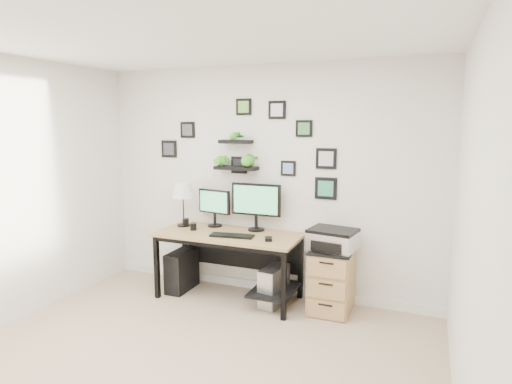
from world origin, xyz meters
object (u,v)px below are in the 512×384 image
at_px(monitor_right, 256,203).
at_px(pc_tower_grey, 274,286).
at_px(table_lamp, 183,191).
at_px(file_cabinet, 331,280).
at_px(desk, 233,244).
at_px(pc_tower_black, 182,270).
at_px(monitor_left, 214,205).
at_px(printer, 333,239).
at_px(mug, 193,227).

height_order(monitor_right, pc_tower_grey, monitor_right).
distance_m(table_lamp, pc_tower_grey, 1.52).
bearing_deg(file_cabinet, desk, -176.99).
bearing_deg(pc_tower_black, desk, 1.41).
height_order(monitor_right, table_lamp, monitor_right).
bearing_deg(table_lamp, monitor_left, 17.57).
xyz_separation_m(table_lamp, file_cabinet, (1.79, -0.03, -0.83)).
relative_size(monitor_right, pc_tower_grey, 1.30).
bearing_deg(pc_tower_grey, table_lamp, 174.84).
bearing_deg(pc_tower_black, monitor_left, 32.82).
height_order(pc_tower_grey, file_cabinet, file_cabinet).
bearing_deg(file_cabinet, printer, 8.44).
xyz_separation_m(monitor_right, pc_tower_grey, (0.30, -0.21, -0.86)).
bearing_deg(monitor_right, table_lamp, -173.02).
bearing_deg(mug, desk, 6.47).
xyz_separation_m(monitor_left, mug, (-0.14, -0.25, -0.22)).
bearing_deg(printer, pc_tower_grey, -172.66).
distance_m(monitor_left, pc_tower_black, 0.87).
xyz_separation_m(monitor_right, table_lamp, (-0.88, -0.11, 0.10)).
relative_size(monitor_right, table_lamp, 1.12).
xyz_separation_m(desk, monitor_left, (-0.33, 0.20, 0.38)).
xyz_separation_m(pc_tower_grey, printer, (0.61, 0.08, 0.57)).
height_order(monitor_left, mug, monitor_left).
bearing_deg(pc_tower_grey, monitor_right, 144.12).
relative_size(mug, printer, 0.16).
height_order(mug, pc_tower_grey, mug).
xyz_separation_m(pc_tower_grey, file_cabinet, (0.61, 0.08, 0.12)).
bearing_deg(pc_tower_black, file_cabinet, 2.33).
relative_size(monitor_right, printer, 1.12).
relative_size(desk, monitor_left, 3.64).
bearing_deg(file_cabinet, table_lamp, 179.11).
height_order(mug, file_cabinet, mug).
distance_m(monitor_left, table_lamp, 0.40).
bearing_deg(mug, table_lamp, 146.72).
distance_m(monitor_right, table_lamp, 0.89).
distance_m(desk, printer, 1.12).
bearing_deg(monitor_right, desk, -136.08).
bearing_deg(monitor_left, desk, -31.09).
distance_m(pc_tower_grey, file_cabinet, 0.63).
distance_m(table_lamp, printer, 1.83).
xyz_separation_m(pc_tower_black, printer, (1.77, 0.08, 0.54)).
distance_m(table_lamp, pc_tower_black, 0.94).
xyz_separation_m(desk, monitor_right, (0.20, 0.19, 0.44)).
relative_size(desk, mug, 19.56).
bearing_deg(mug, pc_tower_grey, 1.95).
bearing_deg(printer, monitor_right, 171.50).
bearing_deg(printer, pc_tower_black, -177.53).
relative_size(file_cabinet, printer, 1.29).
distance_m(pc_tower_grey, printer, 0.84).
distance_m(monitor_right, pc_tower_grey, 0.93).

